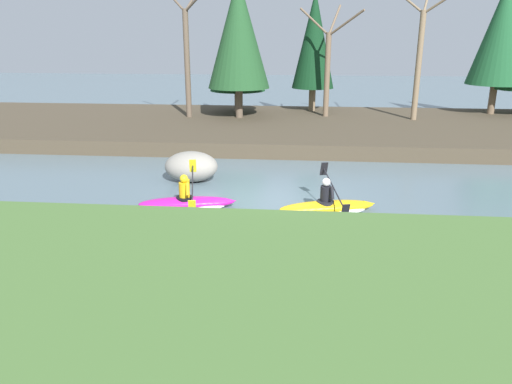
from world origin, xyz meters
name	(u,v)px	position (x,y,z in m)	size (l,w,h in m)	color
ground_plane	(273,202)	(0.00, 0.00, 0.00)	(90.00, 90.00, 0.00)	slate
riverbank_near	(250,305)	(0.00, -6.58, 0.44)	(44.00, 6.99, 0.87)	#476B33
riverbank_far	(286,128)	(0.00, 10.33, 0.30)	(44.00, 10.56, 0.60)	#473D2D
conifer_tree_far_left	(237,46)	(-2.72, 13.18, 4.05)	(2.97, 2.97, 5.77)	#7A664C
conifer_tree_left	(238,33)	(-2.42, 11.35, 4.73)	(3.07, 3.07, 6.79)	brown
conifer_tree_mid_left	(314,40)	(1.30, 13.99, 4.35)	(2.26, 2.26, 6.29)	#7A664C
conifer_tree_centre	(502,32)	(10.78, 13.74, 4.74)	(2.98, 2.98, 6.76)	brown
bare_tree_upstream	(188,50)	(-4.98, 11.36, 3.89)	(3.84, 3.79, 6.99)	brown
bare_tree_mid_upstream	(328,65)	(2.00, 12.19, 3.20)	(3.06, 3.02, 5.50)	brown
bare_tree_mid_downstream	(420,52)	(6.33, 11.56, 3.83)	(3.77, 3.72, 6.85)	#7A664C
kayaker_lead	(331,206)	(1.64, -0.76, 0.20)	(2.77, 2.04, 1.20)	yellow
kayaker_middle	(191,202)	(-2.29, -0.79, 0.20)	(2.79, 2.06, 1.20)	#C61999
boulder_midstream	(191,166)	(-2.86, 1.92, 0.50)	(1.77, 1.38, 1.00)	gray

